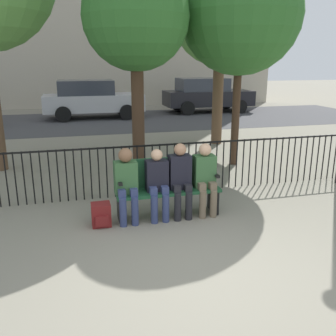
{
  "coord_description": "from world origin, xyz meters",
  "views": [
    {
      "loc": [
        -1.39,
        -3.58,
        2.41
      ],
      "look_at": [
        0.0,
        1.84,
        0.8
      ],
      "focal_mm": 40.0,
      "sensor_mm": 36.0,
      "label": 1
    }
  ],
  "objects_px": {
    "seated_person_0": "(126,181)",
    "seated_person_3": "(205,175)",
    "seated_person_1": "(157,181)",
    "tree_1": "(221,17)",
    "park_bench": "(167,185)",
    "parked_car_1": "(206,94)",
    "seated_person_2": "(180,177)",
    "tree_3": "(241,14)",
    "parked_car_0": "(92,99)",
    "backpack": "(101,215)",
    "tree_0": "(136,18)"
  },
  "relations": [
    {
      "from": "seated_person_0",
      "to": "seated_person_3",
      "type": "relative_size",
      "value": 1.0
    },
    {
      "from": "seated_person_1",
      "to": "tree_1",
      "type": "xyz_separation_m",
      "value": [
        2.97,
        5.04,
        2.94
      ]
    },
    {
      "from": "park_bench",
      "to": "seated_person_1",
      "type": "xyz_separation_m",
      "value": [
        -0.18,
        -0.13,
        0.13
      ]
    },
    {
      "from": "tree_1",
      "to": "parked_car_1",
      "type": "xyz_separation_m",
      "value": [
        2.18,
        6.88,
        -2.72
      ]
    },
    {
      "from": "seated_person_2",
      "to": "tree_3",
      "type": "height_order",
      "value": "tree_3"
    },
    {
      "from": "parked_car_0",
      "to": "seated_person_1",
      "type": "bearing_deg",
      "value": -88.24
    },
    {
      "from": "park_bench",
      "to": "seated_person_2",
      "type": "distance_m",
      "value": 0.28
    },
    {
      "from": "backpack",
      "to": "tree_0",
      "type": "relative_size",
      "value": 0.08
    },
    {
      "from": "seated_person_2",
      "to": "tree_0",
      "type": "distance_m",
      "value": 3.55
    },
    {
      "from": "tree_0",
      "to": "tree_1",
      "type": "relative_size",
      "value": 0.88
    },
    {
      "from": "seated_person_0",
      "to": "tree_1",
      "type": "bearing_deg",
      "value": 55.6
    },
    {
      "from": "parked_car_0",
      "to": "tree_0",
      "type": "bearing_deg",
      "value": -86.81
    },
    {
      "from": "parked_car_1",
      "to": "seated_person_3",
      "type": "bearing_deg",
      "value": -110.12
    },
    {
      "from": "seated_person_0",
      "to": "seated_person_2",
      "type": "distance_m",
      "value": 0.85
    },
    {
      "from": "backpack",
      "to": "tree_3",
      "type": "xyz_separation_m",
      "value": [
        3.39,
        2.77,
        3.22
      ]
    },
    {
      "from": "tree_1",
      "to": "parked_car_0",
      "type": "bearing_deg",
      "value": 118.17
    },
    {
      "from": "seated_person_0",
      "to": "seated_person_2",
      "type": "xyz_separation_m",
      "value": [
        0.85,
        0.0,
        0.0
      ]
    },
    {
      "from": "seated_person_2",
      "to": "backpack",
      "type": "height_order",
      "value": "seated_person_2"
    },
    {
      "from": "backpack",
      "to": "tree_3",
      "type": "distance_m",
      "value": 5.44
    },
    {
      "from": "tree_3",
      "to": "seated_person_1",
      "type": "bearing_deg",
      "value": -132.68
    },
    {
      "from": "seated_person_3",
      "to": "tree_3",
      "type": "distance_m",
      "value": 4.22
    },
    {
      "from": "seated_person_0",
      "to": "parked_car_1",
      "type": "height_order",
      "value": "parked_car_1"
    },
    {
      "from": "seated_person_0",
      "to": "seated_person_1",
      "type": "distance_m",
      "value": 0.48
    },
    {
      "from": "seated_person_3",
      "to": "tree_3",
      "type": "relative_size",
      "value": 0.25
    },
    {
      "from": "seated_person_3",
      "to": "parked_car_0",
      "type": "distance_m",
      "value": 11.29
    },
    {
      "from": "tree_0",
      "to": "parked_car_0",
      "type": "bearing_deg",
      "value": 93.19
    },
    {
      "from": "park_bench",
      "to": "seated_person_2",
      "type": "bearing_deg",
      "value": -34.37
    },
    {
      "from": "parked_car_1",
      "to": "seated_person_2",
      "type": "bearing_deg",
      "value": -111.84
    },
    {
      "from": "park_bench",
      "to": "seated_person_1",
      "type": "relative_size",
      "value": 1.48
    },
    {
      "from": "seated_person_3",
      "to": "tree_0",
      "type": "distance_m",
      "value": 3.61
    },
    {
      "from": "park_bench",
      "to": "tree_3",
      "type": "bearing_deg",
      "value": 48.05
    },
    {
      "from": "seated_person_1",
      "to": "parked_car_0",
      "type": "relative_size",
      "value": 0.27
    },
    {
      "from": "tree_1",
      "to": "seated_person_2",
      "type": "bearing_deg",
      "value": -117.3
    },
    {
      "from": "seated_person_3",
      "to": "backpack",
      "type": "distance_m",
      "value": 1.74
    },
    {
      "from": "seated_person_3",
      "to": "parked_car_1",
      "type": "bearing_deg",
      "value": 69.88
    },
    {
      "from": "seated_person_3",
      "to": "tree_3",
      "type": "xyz_separation_m",
      "value": [
        1.72,
        2.71,
        2.74
      ]
    },
    {
      "from": "seated_person_1",
      "to": "seated_person_2",
      "type": "bearing_deg",
      "value": 0.66
    },
    {
      "from": "parked_car_1",
      "to": "seated_person_1",
      "type": "bearing_deg",
      "value": -113.36
    },
    {
      "from": "parked_car_0",
      "to": "tree_3",
      "type": "bearing_deg",
      "value": -71.53
    },
    {
      "from": "seated_person_1",
      "to": "tree_0",
      "type": "distance_m",
      "value": 3.58
    },
    {
      "from": "tree_0",
      "to": "tree_1",
      "type": "height_order",
      "value": "tree_1"
    },
    {
      "from": "seated_person_1",
      "to": "seated_person_0",
      "type": "bearing_deg",
      "value": 179.66
    },
    {
      "from": "tree_1",
      "to": "tree_3",
      "type": "bearing_deg",
      "value": -101.4
    },
    {
      "from": "seated_person_1",
      "to": "backpack",
      "type": "distance_m",
      "value": 1.0
    },
    {
      "from": "seated_person_1",
      "to": "tree_1",
      "type": "bearing_deg",
      "value": 59.49
    },
    {
      "from": "parked_car_1",
      "to": "backpack",
      "type": "bearing_deg",
      "value": -116.74
    },
    {
      "from": "seated_person_1",
      "to": "parked_car_0",
      "type": "xyz_separation_m",
      "value": [
        -0.34,
        11.24,
        0.22
      ]
    },
    {
      "from": "tree_1",
      "to": "park_bench",
      "type": "bearing_deg",
      "value": -119.6
    },
    {
      "from": "park_bench",
      "to": "seated_person_3",
      "type": "xyz_separation_m",
      "value": [
        0.6,
        -0.13,
        0.16
      ]
    },
    {
      "from": "backpack",
      "to": "seated_person_3",
      "type": "bearing_deg",
      "value": 2.19
    }
  ]
}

